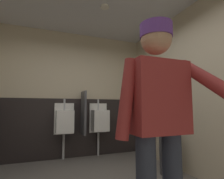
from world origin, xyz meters
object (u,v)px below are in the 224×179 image
(trash_bin, at_px, (168,152))
(urinal_middle, at_px, (100,120))
(person, at_px, (159,115))
(urinal_left, at_px, (65,121))

(trash_bin, bearing_deg, urinal_middle, 119.05)
(trash_bin, bearing_deg, person, -130.28)
(urinal_left, xyz_separation_m, urinal_middle, (0.75, 0.00, 0.00))
(urinal_left, relative_size, urinal_middle, 1.00)
(urinal_middle, relative_size, trash_bin, 1.79)
(urinal_left, bearing_deg, urinal_middle, 0.00)
(urinal_left, height_order, urinal_middle, same)
(urinal_middle, relative_size, person, 0.73)
(urinal_left, distance_m, urinal_middle, 0.75)
(urinal_middle, xyz_separation_m, trash_bin, (0.75, -1.35, -0.43))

